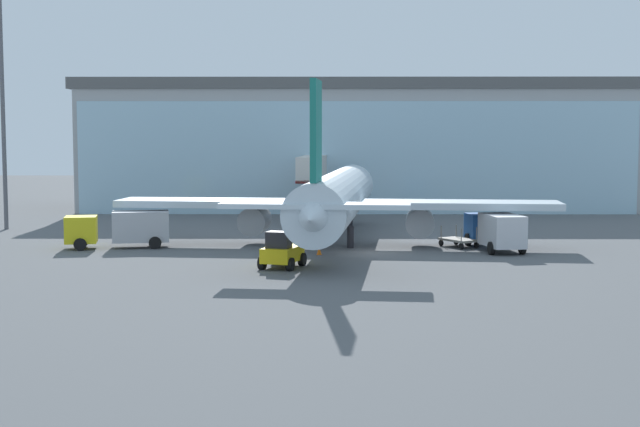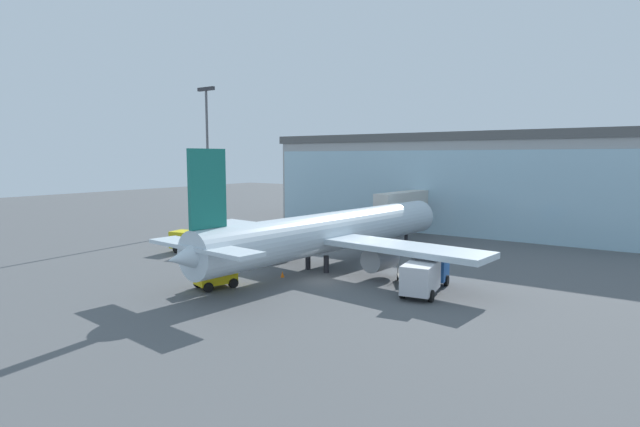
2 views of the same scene
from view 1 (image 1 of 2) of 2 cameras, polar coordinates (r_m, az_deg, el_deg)
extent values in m
plane|color=#545659|center=(61.79, 3.41, -2.54)|extent=(240.00, 240.00, 0.00)
cube|color=#A4A4A4|center=(99.90, 2.27, 4.06)|extent=(58.92, 16.05, 12.92)
cube|color=#A6CCDE|center=(91.89, 2.41, 3.57)|extent=(57.66, 0.59, 11.62)
cube|color=#565656|center=(100.03, 2.29, 8.10)|extent=(60.09, 16.37, 1.20)
cube|color=beige|center=(87.82, -0.44, 2.93)|extent=(3.04, 13.74, 2.40)
cube|color=red|center=(87.87, -0.44, 2.25)|extent=(3.09, 13.75, 0.30)
cylinder|color=#4C4C51|center=(93.07, -0.19, 1.16)|extent=(0.70, 0.70, 3.72)
cylinder|color=#59595E|center=(81.60, -19.63, 6.10)|extent=(0.36, 0.36, 20.15)
cylinder|color=silver|center=(66.84, 1.15, 1.06)|extent=(7.01, 33.28, 3.81)
cone|color=silver|center=(83.30, 2.11, 1.84)|extent=(4.08, 3.36, 3.81)
cone|color=silver|center=(50.44, -0.44, -0.22)|extent=(3.80, 4.32, 3.43)
cube|color=silver|center=(65.23, 1.03, 0.63)|extent=(32.57, 7.33, 0.50)
cube|color=silver|center=(51.38, -0.32, 0.51)|extent=(11.18, 3.46, 0.30)
cube|color=#197266|center=(51.72, -0.26, 5.30)|extent=(0.67, 3.22, 5.92)
cylinder|color=gray|center=(66.65, -4.21, -0.46)|extent=(2.40, 3.39, 2.10)
cylinder|color=gray|center=(65.60, 6.41, -0.56)|extent=(2.40, 3.39, 2.10)
cylinder|color=black|center=(64.57, -0.07, -1.49)|extent=(0.50, 0.50, 1.60)
cylinder|color=black|center=(64.37, 1.96, -1.51)|extent=(0.50, 0.50, 1.60)
cylinder|color=black|center=(80.51, 1.96, -0.20)|extent=(0.40, 0.40, 1.60)
cube|color=yellow|center=(66.03, -15.05, -0.99)|extent=(2.58, 2.58, 1.90)
cube|color=#B2B2B7|center=(65.82, -11.40, -0.81)|extent=(4.35, 2.93, 2.20)
cylinder|color=black|center=(65.04, -15.10, -1.92)|extent=(0.94, 0.47, 0.90)
cylinder|color=black|center=(67.22, -14.96, -1.70)|extent=(0.94, 0.47, 0.90)
cylinder|color=black|center=(64.84, -10.51, -1.86)|extent=(0.94, 0.47, 0.90)
cylinder|color=black|center=(67.03, -10.52, -1.63)|extent=(0.94, 0.47, 0.90)
cube|color=#2659A5|center=(66.94, 10.36, -0.82)|extent=(2.51, 2.51, 1.90)
cube|color=silver|center=(62.98, 11.58, -1.07)|extent=(2.78, 4.28, 2.20)
cylinder|color=black|center=(66.70, 9.45, -1.65)|extent=(0.43, 0.93, 0.90)
cylinder|color=black|center=(67.40, 11.23, -1.61)|extent=(0.43, 0.93, 0.90)
cylinder|color=black|center=(61.81, 10.91, -2.20)|extent=(0.43, 0.93, 0.90)
cylinder|color=black|center=(62.56, 12.82, -2.14)|extent=(0.43, 0.93, 0.90)
cube|color=#9E998C|center=(65.76, 8.87, -1.67)|extent=(2.85, 3.22, 0.16)
cylinder|color=black|center=(65.44, 9.98, -1.99)|extent=(0.34, 0.44, 0.44)
cylinder|color=#9E998C|center=(65.34, 9.99, -1.27)|extent=(0.08, 0.08, 0.90)
cylinder|color=black|center=(64.49, 9.03, -2.08)|extent=(0.34, 0.44, 0.44)
cylinder|color=#9E998C|center=(64.40, 9.04, -1.34)|extent=(0.08, 0.08, 0.90)
cylinder|color=black|center=(67.11, 8.70, -1.80)|extent=(0.34, 0.44, 0.44)
cylinder|color=#9E998C|center=(67.02, 8.71, -1.09)|extent=(0.08, 0.08, 0.90)
cylinder|color=black|center=(66.19, 7.76, -1.88)|extent=(0.34, 0.44, 0.44)
cylinder|color=#9E998C|center=(66.09, 7.77, -1.16)|extent=(0.08, 0.08, 0.90)
cube|color=yellow|center=(54.83, -2.42, -2.60)|extent=(2.67, 3.59, 0.90)
cube|color=#26262B|center=(54.12, -2.66, -1.69)|extent=(1.63, 1.37, 1.00)
cylinder|color=black|center=(56.25, -2.89, -2.87)|extent=(0.57, 0.87, 0.80)
cylinder|color=black|center=(55.64, -1.15, -2.95)|extent=(0.57, 0.87, 0.80)
cylinder|color=black|center=(54.17, -3.72, -3.18)|extent=(0.57, 0.87, 0.80)
cylinder|color=black|center=(53.55, -1.92, -3.27)|extent=(0.57, 0.87, 0.80)
cone|color=orange|center=(60.74, -0.06, -2.40)|extent=(0.36, 0.36, 0.55)
cone|color=orange|center=(69.28, -10.53, -1.57)|extent=(0.36, 0.36, 0.55)
camera|label=2|loc=(38.02, 46.84, 7.39)|focal=28.00mm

